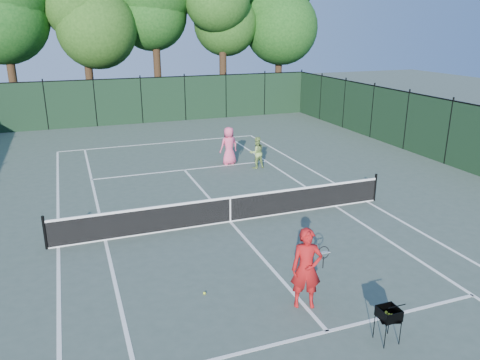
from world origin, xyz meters
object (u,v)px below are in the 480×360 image
object	(u,v)px
coach	(306,268)
player_pink	(229,146)
player_green	(257,153)
ball_hopper	(389,314)
loose_ball_midcourt	(204,293)

from	to	relation	value
coach	player_pink	world-z (taller)	coach
coach	player_green	distance (m)	11.34
player_pink	coach	bearing A→B (deg)	71.44
player_green	ball_hopper	distance (m)	12.85
player_pink	loose_ball_midcourt	xyz separation A→B (m)	(-4.34, -10.62, -0.87)
coach	ball_hopper	xyz separation A→B (m)	(0.98, -1.78, -0.32)
player_green	ball_hopper	bearing A→B (deg)	77.82
coach	ball_hopper	size ratio (longest dim) A/B	2.47
coach	player_green	xyz separation A→B (m)	(3.23, 10.87, -0.25)
ball_hopper	player_pink	bearing A→B (deg)	101.44
coach	player_pink	xyz separation A→B (m)	(2.24, 11.91, -0.08)
coach	loose_ball_midcourt	size ratio (longest dim) A/B	28.96
player_pink	player_green	world-z (taller)	player_pink
coach	loose_ball_midcourt	bearing A→B (deg)	168.98
player_green	loose_ball_midcourt	bearing A→B (deg)	58.77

